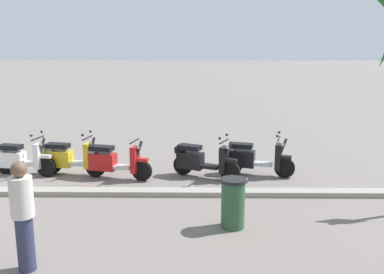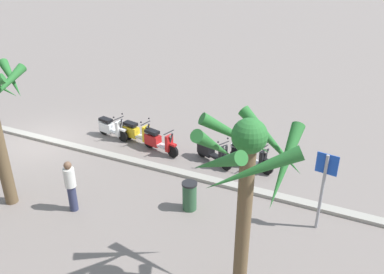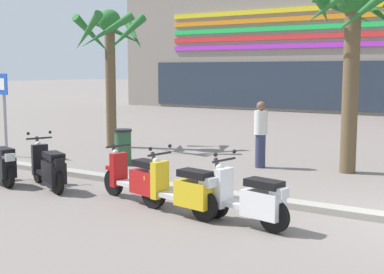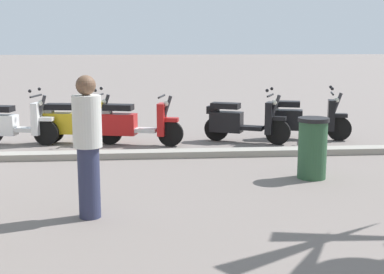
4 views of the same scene
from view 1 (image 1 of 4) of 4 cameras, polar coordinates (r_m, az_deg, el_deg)
The scene contains 7 objects.
scooter_black_lead_nearest at distance 11.15m, azimuth 8.29°, elevation -2.89°, with size 1.82×0.78×1.17m.
scooter_black_far_back at distance 10.85m, azimuth 1.18°, elevation -3.20°, with size 1.73×0.94×1.17m.
scooter_red_mid_centre at distance 10.93m, azimuth -10.74°, elevation -3.28°, with size 1.78×0.73×1.04m.
scooter_yellow_gap_after_mid at distance 11.55m, azimuth -16.48°, elevation -2.75°, with size 1.74×0.64×1.17m.
scooter_white_mid_front at distance 11.94m, azimuth -22.29°, elevation -2.74°, with size 1.71×0.66×1.17m.
pedestrian_window_shopping at distance 6.77m, azimuth -22.02°, elevation -9.69°, with size 0.34×0.34×1.71m.
litter_bin at distance 7.92m, azimuth 5.59°, elevation -8.89°, with size 0.48×0.48×0.95m.
Camera 1 is at (-7.04, 8.97, 3.32)m, focal length 39.18 mm.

